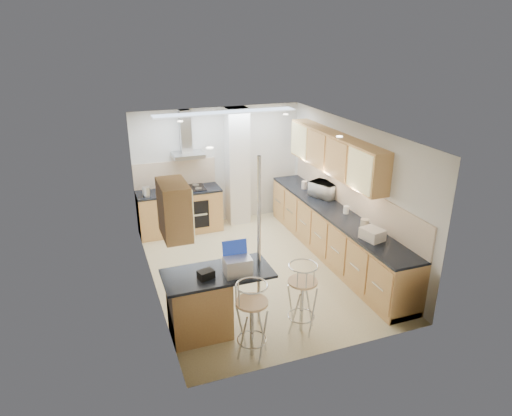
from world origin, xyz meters
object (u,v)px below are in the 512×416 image
object	(u,v)px
microwave	(324,190)
bread_bin	(372,234)
bar_stool_end	(302,298)
laptop	(238,266)
bar_stool_near	(252,320)

from	to	relation	value
microwave	bread_bin	size ratio (longest dim) A/B	1.57
microwave	bar_stool_end	size ratio (longest dim) A/B	0.51
microwave	laptop	world-z (taller)	microwave
laptop	bar_stool_end	xyz separation A→B (m)	(0.85, -0.25, -0.54)
laptop	bar_stool_near	size ratio (longest dim) A/B	0.33
laptop	bread_bin	xyz separation A→B (m)	(2.32, 0.34, -0.05)
microwave	bread_bin	world-z (taller)	microwave
bread_bin	bar_stool_end	bearing A→B (deg)	-171.32
laptop	bread_bin	world-z (taller)	laptop
microwave	bar_stool_near	bearing A→B (deg)	113.38
laptop	bread_bin	size ratio (longest dim) A/B	1.05
microwave	bar_stool_near	distance (m)	3.81
bar_stool_near	bar_stool_end	size ratio (longest dim) A/B	1.02
microwave	bar_stool_near	xyz separation A→B (m)	(-2.51, -2.82, -0.53)
laptop	bar_stool_end	world-z (taller)	laptop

